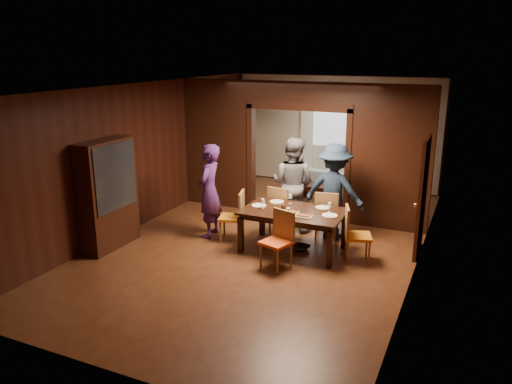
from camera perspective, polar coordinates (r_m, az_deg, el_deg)
The scene contains 32 objects.
floor at distance 9.66m, azimuth 1.41°, elevation -5.45°, with size 9.00×9.00×0.00m, color #4B2615.
ceiling at distance 9.01m, azimuth 1.54°, elevation 11.98°, with size 5.50×9.00×0.02m, color silver.
room_walls at distance 10.94m, azimuth 5.35°, elevation 5.26°, with size 5.52×9.01×2.90m.
person_purple at distance 9.61m, azimuth -5.36°, elevation 0.11°, with size 0.67×0.44×1.82m, color #431F5D.
person_grey at distance 9.98m, azimuth 4.22°, elevation 0.93°, with size 0.92×0.71×1.89m, color slate.
person_navy at distance 9.65m, azimuth 8.94°, elevation 0.10°, with size 1.19×0.68×1.84m, color #1A2B41.
sofa at distance 13.03m, azimuth 8.19°, elevation 1.45°, with size 2.02×0.79×0.59m, color #8FADBB.
serving_bowl at distance 8.92m, azimuth 5.28°, elevation -1.89°, with size 0.34×0.34×0.08m, color black.
dining_table at distance 9.06m, azimuth 4.26°, elevation -4.40°, with size 1.80×1.12×0.76m, color black.
coffee_table at distance 12.13m, azimuth 6.85°, elevation -0.05°, with size 0.80×0.50×0.40m, color black.
chair_left at distance 9.49m, azimuth -2.84°, elevation -2.74°, with size 0.44×0.44×0.97m, color orange, non-canonical shape.
chair_right at distance 8.73m, azimuth 11.59°, elevation -4.77°, with size 0.44×0.44×0.97m, color orange, non-canonical shape.
chair_far_l at distance 9.89m, azimuth 3.02°, elevation -1.97°, with size 0.44×0.44×0.97m, color #D45B13, non-canonical shape.
chair_far_r at distance 9.66m, azimuth 8.11°, elevation -2.55°, with size 0.44×0.44×0.97m, color orange, non-canonical shape.
chair_near at distance 8.29m, azimuth 2.31°, elevation -5.58°, with size 0.44×0.44×0.97m, color #E54F15, non-canonical shape.
hutch at distance 9.42m, azimuth -16.57°, elevation -0.28°, with size 0.40×1.20×2.00m, color black.
door_right at distance 9.16m, azimuth 18.47°, elevation -0.56°, with size 0.06×0.90×2.10m, color black.
window_far at distance 13.32m, azimuth 9.02°, elevation 7.91°, with size 1.20×0.03×1.30m, color silver.
curtain_left at distance 13.57m, azimuth 5.83°, elevation 6.25°, with size 0.35×0.06×2.40m, color white.
curtain_right at distance 13.17m, azimuth 12.05°, elevation 5.69°, with size 0.35×0.06×2.40m, color white.
plate_left at distance 9.18m, azimuth 0.34°, elevation -1.53°, with size 0.27×0.27×0.01m, color white.
plate_far_l at distance 9.41m, azimuth 2.40°, elevation -1.11°, with size 0.27×0.27×0.01m, color white.
plate_far_r at distance 9.14m, azimuth 7.63°, elevation -1.76°, with size 0.27×0.27×0.01m, color silver.
plate_right at distance 8.73m, azimuth 8.42°, elevation -2.65°, with size 0.27×0.27×0.01m, color white.
plate_near at distance 8.62m, azimuth 3.27°, elevation -2.75°, with size 0.27×0.27×0.01m, color white.
platter_a at distance 8.81m, azimuth 3.94°, elevation -2.26°, with size 0.30×0.20×0.04m, color gray.
platter_b at distance 8.61m, azimuth 5.47°, elevation -2.72°, with size 0.30×0.20×0.04m, color gray.
wineglass_left at distance 9.01m, azimuth 0.76°, elevation -1.33°, with size 0.08×0.08×0.18m, color silver, non-canonical shape.
wineglass_far at distance 9.31m, azimuth 3.93°, elevation -0.77°, with size 0.08×0.08×0.18m, color white, non-canonical shape.
wineglass_right at distance 8.88m, azimuth 8.41°, elevation -1.76°, with size 0.08×0.08×0.18m, color white, non-canonical shape.
tumbler at distance 8.64m, azimuth 3.70°, elevation -2.26°, with size 0.07×0.07×0.14m, color white.
condiment_jar at distance 8.93m, azimuth 3.15°, elevation -1.75°, with size 0.08×0.08×0.11m, color #461F10, non-canonical shape.
Camera 1 is at (3.49, -8.28, 3.54)m, focal length 35.00 mm.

